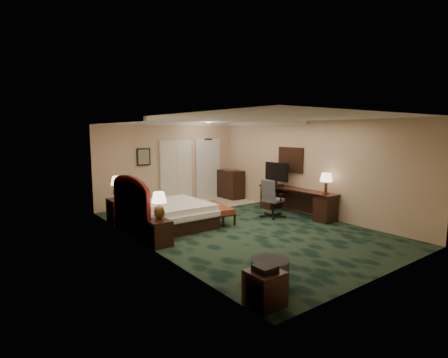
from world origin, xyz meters
TOP-DOWN VIEW (x-y plane):
  - floor at (0.00, 0.00)m, footprint 5.00×7.50m
  - ceiling at (0.00, 0.00)m, footprint 5.00×7.50m
  - wall_back at (0.00, 3.75)m, footprint 5.00×0.00m
  - wall_front at (0.00, -3.75)m, footprint 5.00×0.00m
  - wall_left at (-2.50, 0.00)m, footprint 0.00×7.50m
  - wall_right at (2.50, 0.00)m, footprint 0.00×7.50m
  - crown_molding at (0.00, 0.00)m, footprint 5.00×7.50m
  - tile_patch at (0.90, 2.90)m, footprint 3.20×1.70m
  - headboard at (-2.44, 1.00)m, footprint 0.12×2.00m
  - entry_door at (1.55, 3.72)m, footprint 1.02×0.06m
  - closet_doors at (0.25, 3.71)m, footprint 1.20×0.06m
  - wall_art at (-0.90, 3.71)m, footprint 0.45×0.06m
  - wall_mirror at (2.46, 0.60)m, footprint 0.05×0.95m
  - bed at (-1.44, 1.09)m, footprint 1.93×1.78m
  - nightstand_near at (-2.26, -0.08)m, footprint 0.44×0.50m
  - nightstand_far at (-2.23, 2.40)m, footprint 0.49×0.56m
  - lamp_near at (-2.24, -0.06)m, footprint 0.36×0.36m
  - lamp_far at (-2.24, 2.42)m, footprint 0.35×0.35m
  - bed_bench at (-0.16, 0.80)m, footprint 0.72×1.40m
  - ottoman at (-1.75, -2.89)m, footprint 0.75×0.75m
  - side_table at (-2.24, -3.29)m, footprint 0.46×0.46m
  - desk at (2.20, 0.11)m, footprint 0.56×2.58m
  - tv at (2.15, 0.87)m, footprint 0.08×0.92m
  - desk_lamp at (2.21, -0.90)m, footprint 0.41×0.41m
  - desk_chair at (1.42, 0.26)m, footprint 0.72×0.69m
  - minibar at (2.18, 3.20)m, footprint 0.53×0.96m

SIDE VIEW (x-z plane):
  - floor at x=0.00m, z-range 0.00..0.00m
  - tile_patch at x=0.90m, z-range 0.00..0.01m
  - ottoman at x=-1.75m, z-range 0.00..0.42m
  - bed_bench at x=-0.16m, z-range 0.00..0.45m
  - side_table at x=-2.24m, z-range 0.00..0.50m
  - nightstand_near at x=-2.26m, z-range 0.00..0.54m
  - bed at x=-1.44m, z-range 0.00..0.61m
  - nightstand_far at x=-2.23m, z-range 0.00..0.61m
  - desk at x=2.20m, z-range 0.00..0.74m
  - minibar at x=2.18m, z-range 0.00..1.01m
  - desk_chair at x=1.42m, z-range 0.00..1.08m
  - headboard at x=-2.44m, z-range 0.00..1.40m
  - lamp_near at x=-2.24m, z-range 0.54..1.14m
  - lamp_far at x=-2.24m, z-range 0.61..1.22m
  - desk_lamp at x=2.21m, z-range 0.74..1.31m
  - entry_door at x=1.55m, z-range -0.04..2.14m
  - closet_doors at x=0.25m, z-range 0.00..2.10m
  - tv at x=2.15m, z-range 0.74..1.46m
  - wall_back at x=0.00m, z-range 0.00..2.70m
  - wall_front at x=0.00m, z-range 0.00..2.70m
  - wall_left at x=-2.50m, z-range 0.00..2.70m
  - wall_right at x=2.50m, z-range 0.00..2.70m
  - wall_mirror at x=2.46m, z-range 1.18..1.93m
  - wall_art at x=-0.90m, z-range 1.33..1.88m
  - crown_molding at x=0.00m, z-range 2.60..2.70m
  - ceiling at x=0.00m, z-range 2.70..2.70m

